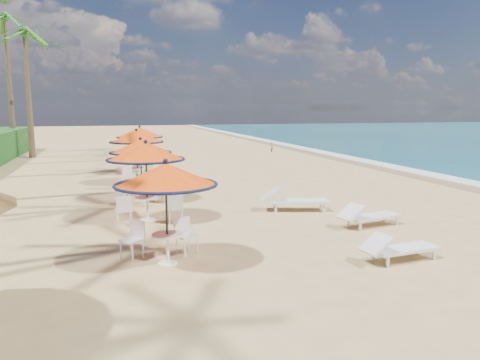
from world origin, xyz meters
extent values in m
plane|color=tan|center=(0.00, 0.00, 0.00)|extent=(160.00, 160.00, 0.00)
cube|color=white|center=(9.30, 10.00, 0.00)|extent=(1.20, 140.00, 0.04)
cube|color=olive|center=(8.40, 10.00, 0.00)|extent=(1.40, 140.00, 0.02)
cylinder|color=black|center=(-4.95, -0.35, 1.09)|extent=(0.05, 0.05, 2.17)
cone|color=#E24E13|center=(-4.95, -0.35, 1.94)|extent=(2.17, 2.17, 0.47)
torus|color=black|center=(-4.95, -0.35, 1.72)|extent=(2.17, 2.17, 0.07)
sphere|color=black|center=(-4.95, -0.35, 2.21)|extent=(0.11, 0.11, 0.11)
cylinder|color=white|center=(-4.95, -0.35, 0.64)|extent=(0.66, 0.66, 0.04)
cylinder|color=white|center=(-4.95, -0.35, 0.33)|extent=(0.08, 0.08, 0.66)
cylinder|color=black|center=(-5.03, 3.80, 1.14)|extent=(0.05, 0.05, 2.29)
cone|color=#E24E13|center=(-5.03, 3.80, 2.04)|extent=(2.29, 2.29, 0.50)
torus|color=black|center=(-5.03, 3.80, 1.81)|extent=(2.29, 2.29, 0.07)
sphere|color=black|center=(-5.03, 3.80, 2.33)|extent=(0.12, 0.12, 0.12)
cylinder|color=white|center=(-5.03, 3.80, 0.68)|extent=(0.70, 0.70, 0.04)
cylinder|color=white|center=(-5.03, 3.80, 0.35)|extent=(0.08, 0.08, 0.70)
cylinder|color=black|center=(-4.97, 6.81, 1.10)|extent=(0.05, 0.05, 2.19)
cone|color=#E24E13|center=(-4.97, 6.81, 1.95)|extent=(2.19, 2.19, 0.48)
torus|color=black|center=(-4.97, 6.81, 1.73)|extent=(2.19, 2.19, 0.07)
sphere|color=black|center=(-4.97, 6.81, 2.23)|extent=(0.11, 0.11, 0.11)
cylinder|color=white|center=(-4.97, 6.81, 0.65)|extent=(0.67, 0.67, 0.04)
cylinder|color=white|center=(-4.97, 6.81, 0.33)|extent=(0.08, 0.08, 0.67)
cylinder|color=black|center=(-4.89, 10.66, 1.16)|extent=(0.05, 0.05, 2.32)
cone|color=#E24E13|center=(-4.89, 10.66, 2.07)|extent=(2.32, 2.32, 0.51)
torus|color=black|center=(-4.89, 10.66, 1.84)|extent=(2.33, 2.33, 0.07)
sphere|color=black|center=(-4.89, 10.66, 2.36)|extent=(0.12, 0.12, 0.12)
cylinder|color=white|center=(-4.89, 10.66, 0.69)|extent=(0.71, 0.71, 0.04)
cylinder|color=white|center=(-4.89, 10.66, 0.35)|extent=(0.08, 0.08, 0.71)
cylinder|color=black|center=(-4.53, 14.07, 1.16)|extent=(0.05, 0.05, 2.32)
cone|color=#E24E13|center=(-4.53, 14.07, 2.07)|extent=(2.32, 2.32, 0.51)
torus|color=black|center=(-4.53, 14.07, 1.84)|extent=(2.32, 2.32, 0.07)
sphere|color=black|center=(-4.53, 14.07, 2.36)|extent=(0.12, 0.12, 0.12)
cylinder|color=white|center=(-4.53, 14.07, 0.69)|extent=(0.71, 0.71, 0.04)
cylinder|color=white|center=(-4.53, 14.07, 0.35)|extent=(0.08, 0.08, 0.71)
cube|color=white|center=(0.06, -1.49, 0.25)|extent=(1.61, 0.75, 0.06)
cube|color=white|center=(-0.71, -1.58, 0.46)|extent=(0.58, 0.62, 0.38)
cube|color=white|center=(0.06, -1.49, 0.11)|extent=(0.05, 0.05, 0.22)
cube|color=white|center=(1.04, 1.37, 0.27)|extent=(1.72, 0.91, 0.07)
cube|color=white|center=(0.24, 1.21, 0.48)|extent=(0.65, 0.69, 0.41)
cube|color=white|center=(1.04, 1.37, 0.12)|extent=(0.06, 0.06, 0.23)
cube|color=white|center=(-0.21, 3.76, 0.31)|extent=(1.98, 1.14, 0.08)
cube|color=white|center=(-1.11, 4.00, 0.55)|extent=(0.78, 0.82, 0.46)
cube|color=white|center=(-0.21, 3.76, 0.13)|extent=(0.07, 0.07, 0.26)
cone|color=brown|center=(-10.99, 23.82, 4.01)|extent=(0.44, 0.44, 8.03)
sphere|color=#1F5418|center=(-10.99, 23.82, 8.03)|extent=(0.56, 0.56, 0.56)
cone|color=brown|center=(-12.75, 27.62, 4.80)|extent=(0.44, 0.44, 9.60)
sphere|color=#1F5418|center=(-12.75, 27.62, 9.60)|extent=(0.56, 0.56, 0.56)
imported|color=#925F4A|center=(5.65, 22.77, 0.41)|extent=(0.20, 0.30, 0.81)
camera|label=1|loc=(-6.07, -9.99, 3.30)|focal=35.00mm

